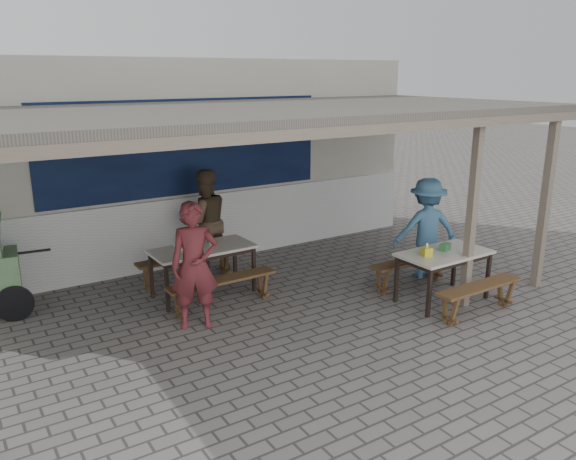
# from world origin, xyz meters

# --- Properties ---
(ground) EXTENTS (60.00, 60.00, 0.00)m
(ground) POSITION_xyz_m (0.00, 0.00, 0.00)
(ground) COLOR slate
(ground) RESTS_ON ground
(back_wall) EXTENTS (9.00, 1.28, 3.50)m
(back_wall) POSITION_xyz_m (-0.00, 3.58, 1.72)
(back_wall) COLOR beige
(back_wall) RESTS_ON ground
(warung_roof) EXTENTS (9.00, 4.21, 2.81)m
(warung_roof) POSITION_xyz_m (0.02, 0.90, 2.71)
(warung_roof) COLOR #5E5751
(warung_roof) RESTS_ON ground
(table_left) EXTENTS (1.54, 0.76, 0.75)m
(table_left) POSITION_xyz_m (-0.68, 1.49, 0.67)
(table_left) COLOR beige
(table_left) RESTS_ON ground
(bench_left_street) EXTENTS (1.63, 0.31, 0.45)m
(bench_left_street) POSITION_xyz_m (-0.67, 0.88, 0.34)
(bench_left_street) COLOR brown
(bench_left_street) RESTS_ON ground
(bench_left_wall) EXTENTS (1.63, 0.31, 0.45)m
(bench_left_wall) POSITION_xyz_m (-0.69, 2.11, 0.34)
(bench_left_wall) COLOR brown
(bench_left_wall) RESTS_ON ground
(table_right) EXTENTS (1.37, 0.77, 0.75)m
(table_right) POSITION_xyz_m (2.20, -0.60, 0.67)
(table_right) COLOR beige
(table_right) RESTS_ON ground
(bench_right_street) EXTENTS (1.46, 0.29, 0.45)m
(bench_right_street) POSITION_xyz_m (2.21, -1.25, 0.34)
(bench_right_street) COLOR brown
(bench_right_street) RESTS_ON ground
(bench_right_wall) EXTENTS (1.46, 0.29, 0.45)m
(bench_right_wall) POSITION_xyz_m (2.20, 0.05, 0.34)
(bench_right_wall) COLOR brown
(bench_right_wall) RESTS_ON ground
(patron_street_side) EXTENTS (0.72, 0.60, 1.69)m
(patron_street_side) POSITION_xyz_m (-1.21, 0.54, 0.85)
(patron_street_side) COLOR maroon
(patron_street_side) RESTS_ON ground
(patron_wall_side) EXTENTS (0.89, 0.71, 1.75)m
(patron_wall_side) POSITION_xyz_m (-0.20, 2.43, 0.88)
(patron_wall_side) COLOR #4E3D2B
(patron_wall_side) RESTS_ON ground
(patron_right_table) EXTENTS (1.22, 1.00, 1.65)m
(patron_right_table) POSITION_xyz_m (2.72, 0.27, 0.82)
(patron_right_table) COLOR teal
(patron_right_table) RESTS_ON ground
(tissue_box) EXTENTS (0.16, 0.16, 0.13)m
(tissue_box) POSITION_xyz_m (1.85, -0.58, 0.81)
(tissue_box) COLOR gold
(tissue_box) RESTS_ON table_right
(donation_box) EXTENTS (0.18, 0.14, 0.11)m
(donation_box) POSITION_xyz_m (2.26, -0.55, 0.80)
(donation_box) COLOR #34763C
(donation_box) RESTS_ON table_right
(condiment_jar) EXTENTS (0.07, 0.07, 0.08)m
(condiment_jar) POSITION_xyz_m (-0.49, 1.61, 0.79)
(condiment_jar) COLOR silver
(condiment_jar) RESTS_ON table_left
(condiment_bowl) EXTENTS (0.26, 0.26, 0.05)m
(condiment_bowl) POSITION_xyz_m (-0.97, 1.59, 0.78)
(condiment_bowl) COLOR white
(condiment_bowl) RESTS_ON table_left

